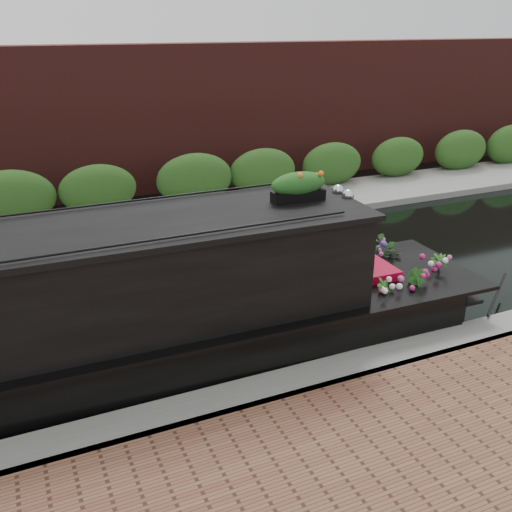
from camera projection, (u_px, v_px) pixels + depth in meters
name	position (u px, v px, depth m)	size (l,w,h in m)	color
ground	(162.00, 303.00, 9.94)	(80.00, 80.00, 0.00)	black
near_bank_coping	(232.00, 413.00, 7.15)	(40.00, 0.60, 0.50)	gray
far_bank_path	(115.00, 229.00, 13.49)	(40.00, 2.40, 0.34)	gray
far_hedge	(108.00, 218.00, 14.25)	(40.00, 1.10, 2.80)	#28511B
far_brick_wall	(94.00, 196.00, 16.02)	(40.00, 1.00, 8.00)	#4D1D1A
narrowboat	(65.00, 330.00, 7.39)	(12.02, 2.40, 2.81)	black
rope_fender	(452.00, 289.00, 10.09)	(0.30, 0.30, 0.35)	brown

